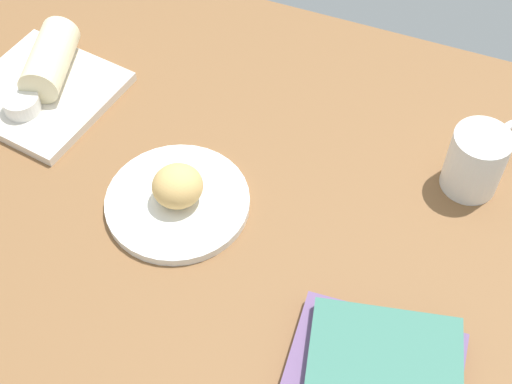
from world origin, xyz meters
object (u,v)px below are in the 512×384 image
(scone_pastry, at_px, (178,186))
(book_stack, at_px, (378,367))
(breakfast_wrap, at_px, (50,60))
(coffee_mug, at_px, (478,159))
(square_plate, at_px, (42,93))
(round_plate, at_px, (178,202))
(sauce_cup, at_px, (21,103))

(scone_pastry, relative_size, book_stack, 0.33)
(book_stack, bearing_deg, scone_pastry, 156.53)
(breakfast_wrap, distance_m, coffee_mug, 0.68)
(square_plate, bearing_deg, round_plate, -21.37)
(round_plate, height_order, coffee_mug, coffee_mug)
(round_plate, distance_m, square_plate, 0.32)
(coffee_mug, bearing_deg, square_plate, -173.08)
(sauce_cup, bearing_deg, breakfast_wrap, 88.61)
(round_plate, xyz_separation_m, sauce_cup, (-0.30, 0.07, 0.02))
(square_plate, xyz_separation_m, coffee_mug, (0.68, 0.08, 0.04))
(sauce_cup, bearing_deg, coffee_mug, 10.91)
(sauce_cup, height_order, book_stack, book_stack)
(sauce_cup, relative_size, coffee_mug, 0.45)
(square_plate, relative_size, book_stack, 0.99)
(round_plate, distance_m, coffee_mug, 0.43)
(breakfast_wrap, distance_m, book_stack, 0.70)
(book_stack, bearing_deg, breakfast_wrap, 154.74)
(scone_pastry, xyz_separation_m, sauce_cup, (-0.30, 0.07, -0.01))
(square_plate, bearing_deg, sauce_cup, -91.39)
(round_plate, bearing_deg, coffee_mug, 27.59)
(round_plate, height_order, breakfast_wrap, breakfast_wrap)
(sauce_cup, relative_size, breakfast_wrap, 0.41)
(square_plate, relative_size, coffee_mug, 1.70)
(square_plate, bearing_deg, breakfast_wrap, 88.61)
(book_stack, height_order, coffee_mug, coffee_mug)
(square_plate, height_order, breakfast_wrap, breakfast_wrap)
(square_plate, bearing_deg, coffee_mug, 6.92)
(sauce_cup, distance_m, coffee_mug, 0.69)
(scone_pastry, height_order, square_plate, scone_pastry)
(square_plate, relative_size, breakfast_wrap, 1.57)
(breakfast_wrap, height_order, coffee_mug, coffee_mug)
(sauce_cup, relative_size, book_stack, 0.26)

